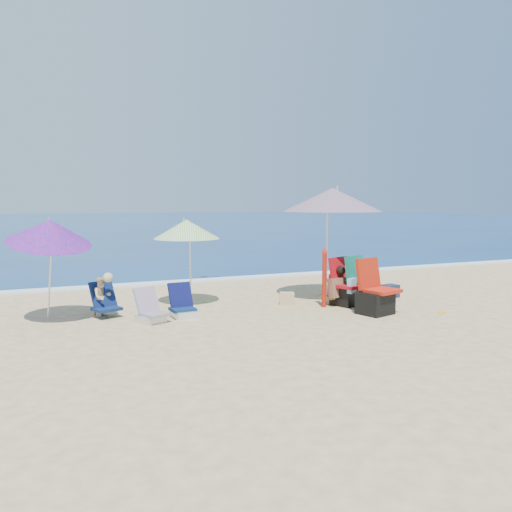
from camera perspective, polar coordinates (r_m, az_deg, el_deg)
name	(u,v)px	position (r m, az deg, el deg)	size (l,w,h in m)	color
ground	(292,321)	(9.48, 4.06, -7.15)	(120.00, 120.00, 0.00)	#D8BC84
sea	(84,223)	(53.43, -18.49, 3.44)	(120.00, 80.00, 0.12)	navy
foam	(208,280)	(14.13, -5.39, -2.66)	(120.00, 0.50, 0.04)	white
umbrella_turquoise	(332,200)	(11.40, 8.45, 6.18)	(2.84, 2.84, 2.50)	white
umbrella_striped	(187,229)	(10.68, -7.69, 2.96)	(1.71, 1.71, 1.82)	white
umbrella_blue	(50,232)	(9.77, -21.87, 2.53)	(1.85, 1.89, 2.00)	silver
furled_umbrella	(324,274)	(10.61, 7.58, -2.00)	(0.14, 0.14, 1.25)	#A31A0B
chair_navy	(184,308)	(9.79, -7.95, -5.76)	(0.54, 0.62, 0.63)	#0D2449
chair_rainbow	(151,313)	(9.51, -11.60, -6.22)	(0.63, 0.68, 0.61)	#CD7048
camp_chair_left	(375,297)	(10.21, 13.05, -4.50)	(0.83, 0.78, 1.07)	red
camp_chair_right	(348,287)	(10.91, 10.13, -3.42)	(0.76, 0.81, 1.06)	#A50B18
person_center	(335,286)	(10.92, 8.79, -3.29)	(0.63, 0.58, 0.83)	tan
person_left	(103,297)	(10.12, -16.61, -4.33)	(0.59, 0.67, 0.84)	tan
bag_tan	(287,299)	(10.87, 3.45, -4.73)	(0.36, 0.32, 0.26)	tan
bag_navy_b	(389,291)	(12.04, 14.56, -3.78)	(0.43, 0.35, 0.29)	#1A253A
bag_black_b	(363,305)	(10.61, 11.78, -5.31)	(0.26, 0.19, 0.19)	black
orange_item	(442,313)	(10.66, 19.88, -5.94)	(0.22, 0.15, 0.03)	#FFAD1A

